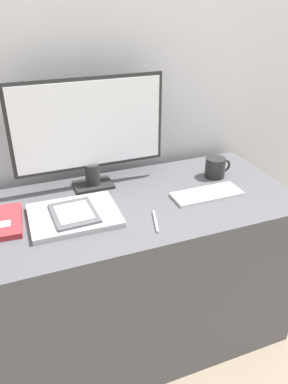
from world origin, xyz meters
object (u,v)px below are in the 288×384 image
Objects in this scene: laptop at (74,215)px; pen at (155,221)px; coffee_mug at (216,167)px; monitor at (89,130)px; keyboard at (207,194)px; ereader at (74,213)px.

laptop reaches higher than pen.
coffee_mug is 0.45m from pen.
coffee_mug is (0.51, -0.10, -0.20)m from monitor.
keyboard is at bearing 21.52° from pen.
monitor is 4.55× the size of pen.
monitor is 2.16× the size of keyboard.
monitor is at bearing 168.46° from coffee_mug.
pen is (0.13, -0.35, -0.24)m from monitor.
monitor is at bearing 60.88° from ereader.
coffee_mug is at bearing 9.93° from laptop.
ereader is 1.43× the size of pen.
ereader is (-0.52, 0.02, 0.02)m from keyboard.
keyboard is at bearing -2.95° from laptop.
pen is (-0.26, -0.10, -0.00)m from keyboard.
coffee_mug is (0.64, 0.11, 0.03)m from laptop.
laptop is 0.29m from pen.
monitor is at bearing 60.06° from laptop.
monitor is 0.34m from ereader.
ereader is at bearing 178.11° from keyboard.
coffee_mug reaches higher than laptop.
pen is at bearing -147.61° from coffee_mug.
keyboard is 0.52m from laptop.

